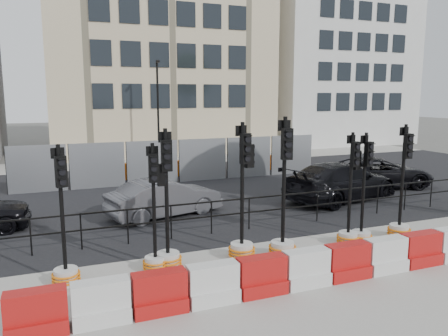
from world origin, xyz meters
name	(u,v)px	position (x,y,z in m)	size (l,w,h in m)	color
ground	(267,242)	(0.00, 0.00, 0.00)	(120.00, 120.00, 0.00)	#51514C
sidewalk_near	(332,285)	(0.00, -3.00, 0.01)	(40.00, 6.00, 0.02)	gray
road	(191,191)	(0.00, 7.00, 0.01)	(40.00, 14.00, 0.03)	black
sidewalk_far	(148,161)	(0.00, 16.00, 0.01)	(40.00, 4.00, 0.02)	gray
building_cream	(154,25)	(2.00, 21.99, 9.00)	(15.00, 10.06, 18.00)	beige
building_white	(329,48)	(17.00, 21.99, 8.00)	(12.00, 9.06, 16.00)	silver
kerb_railing	(249,208)	(0.00, 1.20, 0.69)	(18.00, 0.04, 1.00)	black
heras_fencing	(185,165)	(0.57, 9.86, 0.65)	(14.33, 1.72, 2.00)	gray
lamp_post_far	(158,109)	(0.50, 14.98, 3.22)	(0.12, 0.56, 6.00)	black
barrier_row	(327,266)	(0.00, -2.80, 0.37)	(12.55, 0.50, 0.80)	red
traffic_signal_a	(65,257)	(-5.25, -0.89, 0.63)	(0.60, 0.60, 3.03)	#BABBB6
traffic_signal_b	(155,242)	(-3.31, -0.88, 0.71)	(0.59, 0.59, 2.97)	#BABBB6
traffic_signal_c	(168,241)	(-3.01, -0.83, 0.68)	(0.65, 0.65, 3.28)	#BABBB6
traffic_signal_d	(243,228)	(-1.15, -0.90, 0.81)	(0.67, 0.67, 3.39)	#BABBB6
traffic_signal_e	(283,230)	(-0.20, -1.21, 0.72)	(0.69, 0.69, 3.51)	#BABBB6
traffic_signal_f	(349,219)	(1.92, -1.04, 0.73)	(0.60, 0.60, 3.06)	#BABBB6
traffic_signal_g	(362,222)	(2.29, -1.10, 0.63)	(0.60, 0.60, 3.05)	#BABBB6
traffic_signal_h	(400,215)	(3.64, -1.06, 0.67)	(0.64, 0.64, 3.23)	#BABBB6
car_b	(165,198)	(-1.98, 3.59, 0.63)	(4.07, 2.29, 1.27)	#4E4E53
car_c	(341,181)	(4.88, 3.35, 0.74)	(5.46, 3.36, 1.48)	black
car_d	(378,173)	(7.85, 4.75, 0.66)	(5.10, 3.19, 1.32)	black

